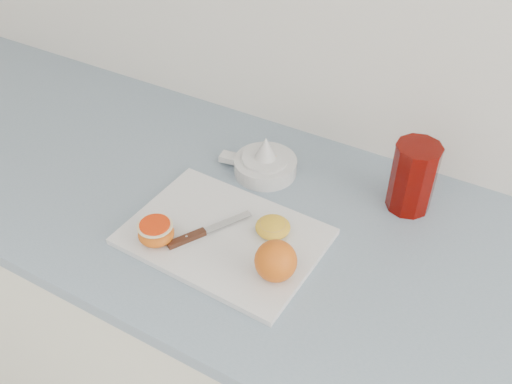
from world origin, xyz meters
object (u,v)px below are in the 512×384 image
Objects in this scene: cutting_board at (224,237)px; citrus_juicer at (265,163)px; counter at (279,361)px; red_tumbler at (413,179)px; half_orange at (156,232)px.

cutting_board is 2.08× the size of citrus_juicer.
cutting_board is (-0.08, -0.09, 0.45)m from counter.
half_orange is at bearing -137.28° from red_tumbler.
cutting_board is 0.21m from citrus_juicer.
cutting_board is 0.37m from red_tumbler.
half_orange is 0.48m from red_tumbler.
citrus_juicer reaches higher than half_orange.
cutting_board is 5.31× the size of half_orange.
cutting_board is at bearing -81.27° from citrus_juicer.
citrus_juicer is at bearing 132.15° from counter.
red_tumbler reaches higher than citrus_juicer.
counter is 6.65× the size of cutting_board.
half_orange is at bearing -137.93° from counter.
half_orange is 0.39× the size of citrus_juicer.
half_orange is 0.29m from citrus_juicer.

